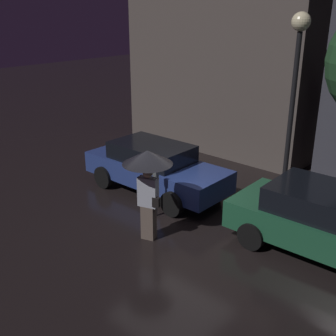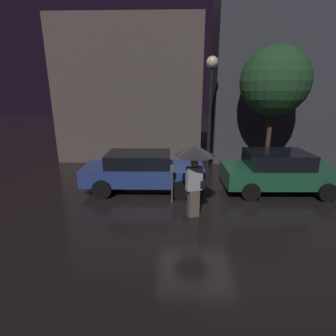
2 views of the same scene
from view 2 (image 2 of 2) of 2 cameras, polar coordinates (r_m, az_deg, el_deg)
name	(u,v)px [view 2 (image 2 of 2)]	position (r m, az deg, el deg)	size (l,w,h in m)	color
ground_plane	(197,206)	(8.54, 6.24, -8.28)	(60.00, 60.00, 0.00)	black
building_facade_left	(131,92)	(14.41, -8.07, 16.01)	(7.20, 3.00, 6.87)	#564C47
building_facade_right	(297,55)	(15.47, 26.33, 21.11)	(8.19, 3.00, 10.38)	#3D3D47
parked_car_blue	(143,171)	(9.61, -5.53, -0.55)	(4.37, 1.88, 1.41)	navy
parked_car_green	(279,171)	(10.30, 23.07, -0.59)	(4.15, 2.04, 1.47)	#1E5638
pedestrian_with_umbrella	(195,160)	(7.32, 5.83, 1.72)	(1.11, 1.11, 2.15)	#66564C
parking_meter	(172,180)	(8.46, 0.89, -2.64)	(0.12, 0.10, 1.28)	#4C5154
street_lamp_near	(211,88)	(11.86, 9.36, 16.81)	(0.49, 0.49, 4.92)	black
street_tree	(275,82)	(11.85, 22.22, 17.01)	(2.76, 2.76, 5.28)	#473323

